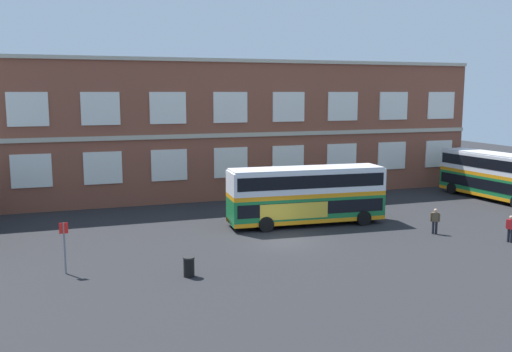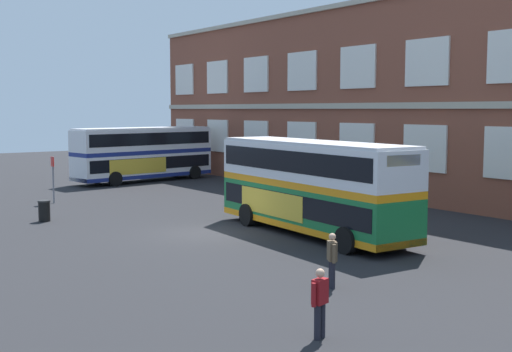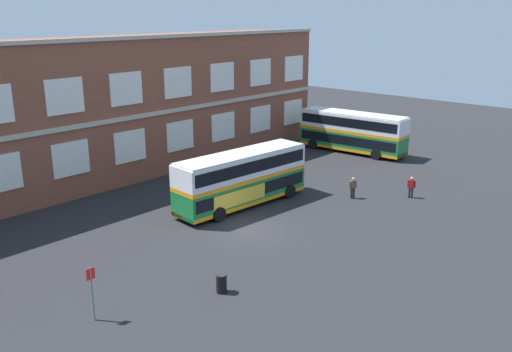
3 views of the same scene
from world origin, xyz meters
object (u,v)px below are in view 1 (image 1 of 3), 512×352
at_px(waiting_passenger, 510,228).
at_px(bus_stand_flag, 64,243).
at_px(second_passenger, 435,220).
at_px(station_litter_bin, 189,267).
at_px(double_decker_middle, 306,195).
at_px(double_decker_far, 497,176).

bearing_deg(waiting_passenger, bus_stand_flag, 174.37).
height_order(second_passenger, station_litter_bin, second_passenger).
height_order(double_decker_middle, waiting_passenger, double_decker_middle).
bearing_deg(waiting_passenger, second_passenger, 133.98).
xyz_separation_m(second_passenger, bus_stand_flag, (-23.11, -0.68, 0.70)).
xyz_separation_m(double_decker_far, bus_stand_flag, (-35.35, -8.72, -0.51)).
xyz_separation_m(double_decker_middle, station_litter_bin, (-10.21, -8.35, -1.63)).
bearing_deg(waiting_passenger, double_decker_far, 51.19).
bearing_deg(double_decker_far, second_passenger, -146.69).
bearing_deg(double_decker_middle, second_passenger, -36.59).
relative_size(double_decker_far, waiting_passenger, 6.58).
xyz_separation_m(second_passenger, station_litter_bin, (-17.18, -3.17, -0.41)).
bearing_deg(waiting_passenger, station_litter_bin, 179.74).
xyz_separation_m(double_decker_middle, double_decker_far, (19.22, 2.87, 0.00)).
distance_m(double_decker_middle, bus_stand_flag, 17.17).
bearing_deg(double_decker_middle, bus_stand_flag, -160.06).
bearing_deg(second_passenger, station_litter_bin, -169.54).
bearing_deg(bus_stand_flag, station_litter_bin, -22.81).
height_order(double_decker_far, second_passenger, double_decker_far).
distance_m(double_decker_middle, waiting_passenger, 13.24).
distance_m(bus_stand_flag, station_litter_bin, 6.53).
bearing_deg(bus_stand_flag, waiting_passenger, -5.63).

